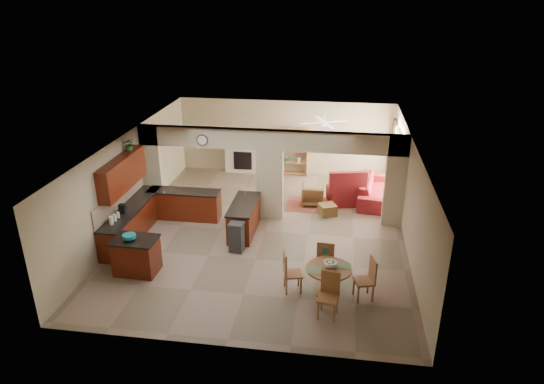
# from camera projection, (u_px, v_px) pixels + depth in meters

# --- Properties ---
(floor) EXTENTS (10.00, 10.00, 0.00)m
(floor) POSITION_uv_depth(u_px,v_px,m) (265.00, 231.00, 14.23)
(floor) COLOR #846D5B
(floor) RESTS_ON ground
(ceiling) EXTENTS (10.00, 10.00, 0.00)m
(ceiling) POSITION_uv_depth(u_px,v_px,m) (264.00, 140.00, 13.14)
(ceiling) COLOR white
(ceiling) RESTS_ON wall_back
(wall_back) EXTENTS (8.00, 0.00, 8.00)m
(wall_back) POSITION_uv_depth(u_px,v_px,m) (285.00, 138.00, 18.25)
(wall_back) COLOR tan
(wall_back) RESTS_ON floor
(wall_front) EXTENTS (8.00, 0.00, 8.00)m
(wall_front) POSITION_uv_depth(u_px,v_px,m) (223.00, 287.00, 9.13)
(wall_front) COLOR tan
(wall_front) RESTS_ON floor
(wall_left) EXTENTS (0.00, 10.00, 10.00)m
(wall_left) POSITION_uv_depth(u_px,v_px,m) (130.00, 180.00, 14.21)
(wall_left) COLOR tan
(wall_left) RESTS_ON floor
(wall_right) EXTENTS (0.00, 10.00, 10.00)m
(wall_right) POSITION_uv_depth(u_px,v_px,m) (410.00, 195.00, 13.16)
(wall_right) COLOR tan
(wall_right) RESTS_ON floor
(partition_left_pier) EXTENTS (0.60, 0.25, 2.80)m
(partition_left_pier) POSITION_uv_depth(u_px,v_px,m) (153.00, 169.00, 15.09)
(partition_left_pier) COLOR tan
(partition_left_pier) RESTS_ON floor
(partition_center_pier) EXTENTS (0.80, 0.25, 2.20)m
(partition_center_pier) POSITION_uv_depth(u_px,v_px,m) (270.00, 184.00, 14.72)
(partition_center_pier) COLOR tan
(partition_center_pier) RESTS_ON floor
(partition_right_pier) EXTENTS (0.60, 0.25, 2.80)m
(partition_right_pier) POSITION_uv_depth(u_px,v_px,m) (395.00, 181.00, 14.11)
(partition_right_pier) COLOR tan
(partition_right_pier) RESTS_ON floor
(partition_header) EXTENTS (8.00, 0.25, 0.60)m
(partition_header) POSITION_uv_depth(u_px,v_px,m) (270.00, 140.00, 14.17)
(partition_header) COLOR tan
(partition_header) RESTS_ON partition_center_pier
(kitchen_counter) EXTENTS (2.52, 3.29, 1.48)m
(kitchen_counter) POSITION_uv_depth(u_px,v_px,m) (154.00, 214.00, 14.25)
(kitchen_counter) COLOR #441B07
(kitchen_counter) RESTS_ON floor
(upper_cabinets) EXTENTS (0.35, 2.40, 0.90)m
(upper_cabinets) POSITION_uv_depth(u_px,v_px,m) (122.00, 173.00, 13.26)
(upper_cabinets) COLOR #441B07
(upper_cabinets) RESTS_ON wall_left
(peninsula) EXTENTS (0.70, 1.85, 0.91)m
(peninsula) POSITION_uv_depth(u_px,v_px,m) (244.00, 218.00, 14.03)
(peninsula) COLOR #441B07
(peninsula) RESTS_ON floor
(wall_clock) EXTENTS (0.34, 0.03, 0.34)m
(wall_clock) POSITION_uv_depth(u_px,v_px,m) (202.00, 140.00, 14.32)
(wall_clock) COLOR #50311A
(wall_clock) RESTS_ON partition_header
(rug) EXTENTS (1.60, 1.30, 0.01)m
(rug) POSITION_uv_depth(u_px,v_px,m) (311.00, 205.00, 15.99)
(rug) COLOR #984B37
(rug) RESTS_ON floor
(fireplace) EXTENTS (1.60, 0.35, 1.20)m
(fireplace) POSITION_uv_depth(u_px,v_px,m) (243.00, 157.00, 18.61)
(fireplace) COLOR silver
(fireplace) RESTS_ON floor
(shelving_unit) EXTENTS (1.00, 0.32, 1.80)m
(shelving_unit) POSITION_uv_depth(u_px,v_px,m) (294.00, 152.00, 18.23)
(shelving_unit) COLOR olive
(shelving_unit) RESTS_ON floor
(window_a) EXTENTS (0.02, 0.90, 1.90)m
(window_a) POSITION_uv_depth(u_px,v_px,m) (400.00, 173.00, 15.34)
(window_a) COLOR white
(window_a) RESTS_ON wall_right
(window_b) EXTENTS (0.02, 0.90, 1.90)m
(window_b) POSITION_uv_depth(u_px,v_px,m) (395.00, 156.00, 16.89)
(window_b) COLOR white
(window_b) RESTS_ON wall_right
(glazed_door) EXTENTS (0.02, 0.70, 2.10)m
(glazed_door) POSITION_uv_depth(u_px,v_px,m) (397.00, 168.00, 16.17)
(glazed_door) COLOR white
(glazed_door) RESTS_ON wall_right
(drape_a_left) EXTENTS (0.10, 0.28, 2.30)m
(drape_a_left) POSITION_uv_depth(u_px,v_px,m) (400.00, 180.00, 14.80)
(drape_a_left) COLOR #3B1A17
(drape_a_left) RESTS_ON wall_right
(drape_a_right) EXTENTS (0.10, 0.28, 2.30)m
(drape_a_right) POSITION_uv_depth(u_px,v_px,m) (397.00, 166.00, 15.89)
(drape_a_right) COLOR #3B1A17
(drape_a_right) RESTS_ON wall_right
(drape_b_left) EXTENTS (0.10, 0.28, 2.30)m
(drape_b_left) POSITION_uv_depth(u_px,v_px,m) (395.00, 161.00, 16.35)
(drape_b_left) COLOR #3B1A17
(drape_b_left) RESTS_ON wall_right
(drape_b_right) EXTENTS (0.10, 0.28, 2.30)m
(drape_b_right) POSITION_uv_depth(u_px,v_px,m) (392.00, 150.00, 17.44)
(drape_b_right) COLOR #3B1A17
(drape_b_right) RESTS_ON wall_right
(ceiling_fan) EXTENTS (1.00, 1.00, 0.10)m
(ceiling_fan) POSITION_uv_depth(u_px,v_px,m) (324.00, 122.00, 15.77)
(ceiling_fan) COLOR white
(ceiling_fan) RESTS_ON ceiling
(kitchen_island) EXTENTS (1.10, 0.81, 0.93)m
(kitchen_island) POSITION_uv_depth(u_px,v_px,m) (136.00, 255.00, 12.03)
(kitchen_island) COLOR #441B07
(kitchen_island) RESTS_ON floor
(teal_bowl) EXTENTS (0.32, 0.32, 0.15)m
(teal_bowl) POSITION_uv_depth(u_px,v_px,m) (129.00, 237.00, 11.77)
(teal_bowl) COLOR #147D8A
(teal_bowl) RESTS_ON kitchen_island
(trash_can) EXTENTS (0.40, 0.35, 0.77)m
(trash_can) POSITION_uv_depth(u_px,v_px,m) (237.00, 238.00, 13.02)
(trash_can) COLOR #2B2B2E
(trash_can) RESTS_ON floor
(dining_table) EXTENTS (1.06, 1.06, 0.72)m
(dining_table) POSITION_uv_depth(u_px,v_px,m) (328.00, 277.00, 11.12)
(dining_table) COLOR olive
(dining_table) RESTS_ON floor
(fruit_bowl) EXTENTS (0.31, 0.31, 0.16)m
(fruit_bowl) POSITION_uv_depth(u_px,v_px,m) (330.00, 264.00, 11.01)
(fruit_bowl) COLOR #5FA523
(fruit_bowl) RESTS_ON dining_table
(sofa) EXTENTS (2.61, 1.27, 0.73)m
(sofa) POSITION_uv_depth(u_px,v_px,m) (375.00, 190.00, 16.22)
(sofa) COLOR maroon
(sofa) RESTS_ON floor
(chaise) EXTENTS (1.42, 1.26, 0.49)m
(chaise) POSITION_uv_depth(u_px,v_px,m) (347.00, 195.00, 16.10)
(chaise) COLOR maroon
(chaise) RESTS_ON floor
(armchair) EXTENTS (0.73, 0.75, 0.67)m
(armchair) POSITION_uv_depth(u_px,v_px,m) (313.00, 195.00, 15.92)
(armchair) COLOR #9B2F1C
(armchair) RESTS_ON floor
(ottoman) EXTENTS (0.64, 0.64, 0.35)m
(ottoman) POSITION_uv_depth(u_px,v_px,m) (327.00, 210.00, 15.22)
(ottoman) COLOR #9B2F1C
(ottoman) RESTS_ON floor
(plant) EXTENTS (0.41, 0.38, 0.37)m
(plant) POSITION_uv_depth(u_px,v_px,m) (129.00, 144.00, 13.59)
(plant) COLOR #1A4B14
(plant) RESTS_ON upper_cabinets
(chair_north) EXTENTS (0.45, 0.45, 1.02)m
(chair_north) POSITION_uv_depth(u_px,v_px,m) (326.00, 258.00, 11.76)
(chair_north) COLOR olive
(chair_north) RESTS_ON floor
(chair_east) EXTENTS (0.52, 0.52, 1.02)m
(chair_east) POSITION_uv_depth(u_px,v_px,m) (368.00, 277.00, 10.98)
(chair_east) COLOR olive
(chair_east) RESTS_ON floor
(chair_south) EXTENTS (0.48, 0.48, 1.02)m
(chair_south) POSITION_uv_depth(u_px,v_px,m) (329.00, 292.00, 10.43)
(chair_south) COLOR olive
(chair_south) RESTS_ON floor
(chair_west) EXTENTS (0.51, 0.51, 1.02)m
(chair_west) POSITION_uv_depth(u_px,v_px,m) (289.00, 270.00, 11.25)
(chair_west) COLOR olive
(chair_west) RESTS_ON floor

